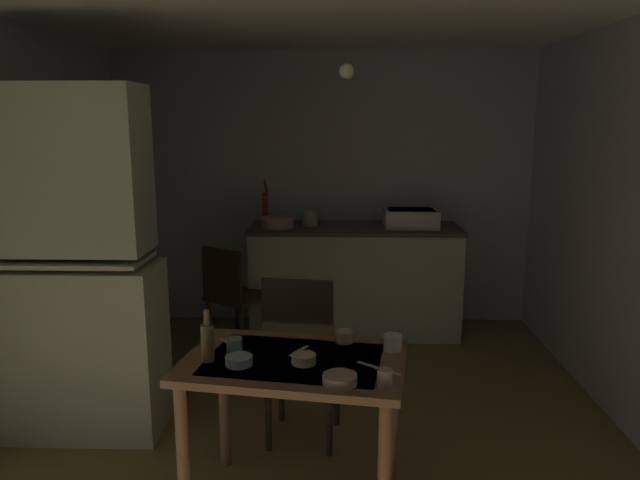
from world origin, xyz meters
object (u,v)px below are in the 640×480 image
object	(u,v)px
hand_pump	(265,206)
dining_table	(294,383)
glass_bottle	(207,341)
sink_basin	(411,218)
mixing_bowl_counter	(277,222)
hutch_cabinet	(76,276)
chair_by_counter	(233,295)
serving_bowl_wide	(304,359)
mug_dark	(385,378)
chair_far_side	(301,358)

from	to	relation	value
hand_pump	dining_table	distance (m)	2.55
dining_table	glass_bottle	bearing A→B (deg)	-174.84
sink_basin	mixing_bowl_counter	xyz separation A→B (m)	(-1.12, -0.05, -0.04)
hand_pump	dining_table	bearing A→B (deg)	-80.35
hand_pump	sink_basin	bearing A→B (deg)	-2.11
hutch_cabinet	hand_pump	world-z (taller)	hutch_cabinet
chair_by_counter	serving_bowl_wide	size ratio (longest dim) A/B	7.73
chair_by_counter	mug_dark	world-z (taller)	chair_by_counter
dining_table	sink_basin	bearing A→B (deg)	71.55
glass_bottle	chair_by_counter	bearing A→B (deg)	96.66
sink_basin	mixing_bowl_counter	bearing A→B (deg)	-177.44
hand_pump	mug_dark	bearing A→B (deg)	-73.64
glass_bottle	hand_pump	bearing A→B (deg)	90.80
mug_dark	glass_bottle	xyz separation A→B (m)	(-0.77, 0.25, 0.05)
mixing_bowl_counter	chair_by_counter	xyz separation A→B (m)	(-0.30, -0.47, -0.50)
chair_far_side	glass_bottle	distance (m)	0.77
hutch_cabinet	dining_table	world-z (taller)	hutch_cabinet
mug_dark	hand_pump	bearing A→B (deg)	106.36
chair_far_side	mug_dark	size ratio (longest dim) A/B	12.40
chair_far_side	glass_bottle	size ratio (longest dim) A/B	4.15
serving_bowl_wide	mug_dark	world-z (taller)	mug_dark
hand_pump	chair_by_counter	world-z (taller)	hand_pump
hand_pump	mug_dark	world-z (taller)	hand_pump
chair_by_counter	glass_bottle	xyz separation A→B (m)	(0.23, -1.94, 0.37)
sink_basin	glass_bottle	xyz separation A→B (m)	(-1.19, -2.46, -0.16)
serving_bowl_wide	mug_dark	bearing A→B (deg)	-35.04
hutch_cabinet	serving_bowl_wide	bearing A→B (deg)	-28.93
serving_bowl_wide	glass_bottle	bearing A→B (deg)	178.05
hand_pump	mug_dark	xyz separation A→B (m)	(0.81, -2.76, -0.31)
sink_basin	mug_dark	size ratio (longest dim) A/B	5.48
serving_bowl_wide	glass_bottle	size ratio (longest dim) A/B	0.46
sink_basin	hand_pump	world-z (taller)	hand_pump
glass_bottle	hutch_cabinet	bearing A→B (deg)	141.26
dining_table	chair_far_side	world-z (taller)	chair_far_side
sink_basin	chair_far_side	xyz separation A→B (m)	(-0.81, -1.87, -0.48)
hutch_cabinet	glass_bottle	distance (m)	1.16
hand_pump	serving_bowl_wide	bearing A→B (deg)	-79.47
hand_pump	chair_far_side	distance (m)	2.04
chair_far_side	mug_dark	world-z (taller)	chair_far_side
sink_basin	mixing_bowl_counter	distance (m)	1.12
hutch_cabinet	sink_basin	size ratio (longest dim) A/B	4.55
hutch_cabinet	glass_bottle	xyz separation A→B (m)	(0.90, -0.72, -0.10)
chair_by_counter	mug_dark	bearing A→B (deg)	-65.45
sink_basin	chair_far_side	bearing A→B (deg)	-113.40
sink_basin	chair_by_counter	xyz separation A→B (m)	(-1.42, -0.52, -0.53)
dining_table	mug_dark	world-z (taller)	mug_dark
hutch_cabinet	chair_far_side	bearing A→B (deg)	-5.96
dining_table	mixing_bowl_counter	bearing A→B (deg)	97.42
sink_basin	serving_bowl_wide	xyz separation A→B (m)	(-0.76, -2.47, -0.24)
hand_pump	chair_far_side	world-z (taller)	hand_pump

